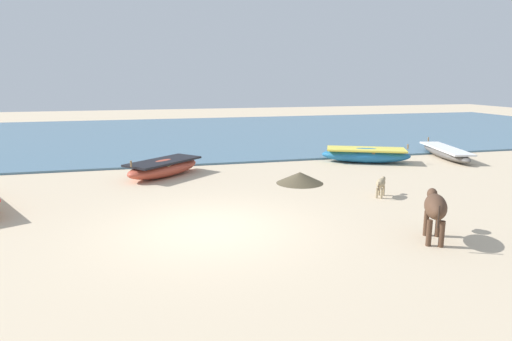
{
  "coord_description": "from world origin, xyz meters",
  "views": [
    {
      "loc": [
        -1.43,
        -9.69,
        3.41
      ],
      "look_at": [
        1.93,
        3.33,
        0.6
      ],
      "focal_mm": 31.39,
      "sensor_mm": 36.0,
      "label": 1
    }
  ],
  "objects_px": {
    "fishing_boat_2": "(366,155)",
    "cow_adult_dark": "(435,208)",
    "fishing_boat_1": "(445,152)",
    "fishing_boat_3": "(164,167)",
    "calf_near_dun": "(381,183)"
  },
  "relations": [
    {
      "from": "fishing_boat_1",
      "to": "cow_adult_dark",
      "type": "height_order",
      "value": "cow_adult_dark"
    },
    {
      "from": "cow_adult_dark",
      "to": "calf_near_dun",
      "type": "relative_size",
      "value": 1.96
    },
    {
      "from": "fishing_boat_3",
      "to": "calf_near_dun",
      "type": "relative_size",
      "value": 4.22
    },
    {
      "from": "fishing_boat_2",
      "to": "calf_near_dun",
      "type": "bearing_deg",
      "value": -89.5
    },
    {
      "from": "fishing_boat_2",
      "to": "cow_adult_dark",
      "type": "bearing_deg",
      "value": -84.98
    },
    {
      "from": "fishing_boat_1",
      "to": "fishing_boat_2",
      "type": "xyz_separation_m",
      "value": [
        -3.86,
        -0.12,
        0.08
      ]
    },
    {
      "from": "fishing_boat_1",
      "to": "fishing_boat_3",
      "type": "xyz_separation_m",
      "value": [
        -11.98,
        -0.72,
        0.07
      ]
    },
    {
      "from": "fishing_boat_1",
      "to": "cow_adult_dark",
      "type": "xyz_separation_m",
      "value": [
        -6.76,
        -8.57,
        0.48
      ]
    },
    {
      "from": "fishing_boat_1",
      "to": "calf_near_dun",
      "type": "distance_m",
      "value": 7.89
    },
    {
      "from": "fishing_boat_3",
      "to": "fishing_boat_1",
      "type": "bearing_deg",
      "value": 141.56
    },
    {
      "from": "fishing_boat_1",
      "to": "fishing_boat_2",
      "type": "relative_size",
      "value": 1.16
    },
    {
      "from": "calf_near_dun",
      "to": "fishing_boat_1",
      "type": "bearing_deg",
      "value": -9.99
    },
    {
      "from": "cow_adult_dark",
      "to": "calf_near_dun",
      "type": "bearing_deg",
      "value": 17.95
    },
    {
      "from": "fishing_boat_1",
      "to": "fishing_boat_3",
      "type": "distance_m",
      "value": 12.0
    },
    {
      "from": "fishing_boat_1",
      "to": "cow_adult_dark",
      "type": "distance_m",
      "value": 10.93
    }
  ]
}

